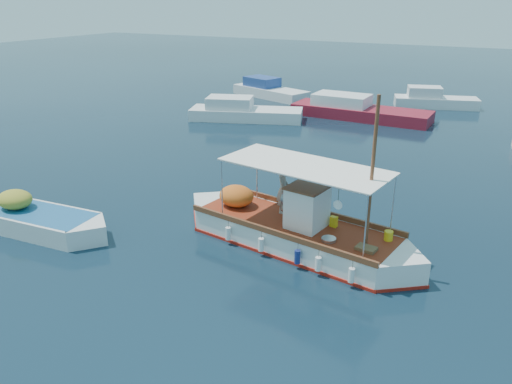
% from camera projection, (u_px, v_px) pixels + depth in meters
% --- Properties ---
extents(ground, '(160.00, 160.00, 0.00)m').
position_uv_depth(ground, '(273.00, 242.00, 17.88)').
color(ground, black).
rests_on(ground, ground).
extents(fishing_caique, '(9.44, 3.65, 5.82)m').
position_uv_depth(fishing_caique, '(293.00, 231.00, 17.55)').
color(fishing_caique, white).
rests_on(fishing_caique, ground).
extents(dinghy, '(6.74, 2.24, 1.65)m').
position_uv_depth(dinghy, '(34.00, 221.00, 18.78)').
color(dinghy, white).
rests_on(dinghy, ground).
extents(bg_boat_nw, '(8.19, 4.85, 1.80)m').
position_uv_depth(bg_boat_nw, '(243.00, 113.00, 35.29)').
color(bg_boat_nw, silver).
rests_on(bg_boat_nw, ground).
extents(bg_boat_n, '(9.89, 3.13, 1.80)m').
position_uv_depth(bg_boat_n, '(356.00, 111.00, 35.82)').
color(bg_boat_n, maroon).
rests_on(bg_boat_n, ground).
extents(bg_boat_far_w, '(7.57, 4.56, 1.80)m').
position_uv_depth(bg_boat_far_w, '(269.00, 91.00, 43.28)').
color(bg_boat_far_w, silver).
rests_on(bg_boat_far_w, ground).
extents(bg_boat_far_n, '(6.58, 3.73, 1.80)m').
position_uv_depth(bg_boat_far_n, '(433.00, 101.00, 39.18)').
color(bg_boat_far_n, silver).
rests_on(bg_boat_far_n, ground).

